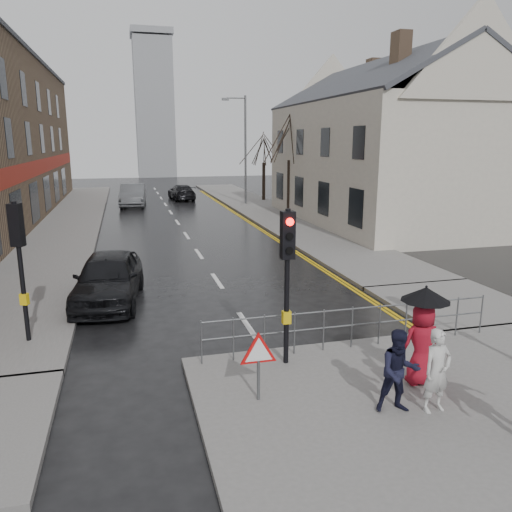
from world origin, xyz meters
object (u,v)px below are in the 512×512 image
pedestrian_a (437,371)px  pedestrian_b (399,371)px  car_parked (108,278)px  car_mid (133,195)px  pedestrian_with_umbrella (423,331)px

pedestrian_a → pedestrian_b: size_ratio=1.00×
pedestrian_b → car_parked: 9.68m
pedestrian_a → car_mid: size_ratio=0.30×
car_parked → pedestrian_a: bearing=-48.2°
car_parked → car_mid: 23.70m
pedestrian_a → pedestrian_b: (-0.66, 0.15, -0.00)m
car_parked → pedestrian_b: bearing=-51.0°
car_parked → pedestrian_with_umbrella: bearing=-43.2°
pedestrian_with_umbrella → car_mid: pedestrian_with_umbrella is taller
pedestrian_b → car_parked: size_ratio=0.33×
pedestrian_a → car_parked: bearing=117.6°
pedestrian_b → car_parked: (-5.16, 8.19, -0.13)m
pedestrian_b → car_mid: bearing=108.5°
pedestrian_with_umbrella → car_parked: pedestrian_with_umbrella is taller
pedestrian_a → pedestrian_with_umbrella: 1.10m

